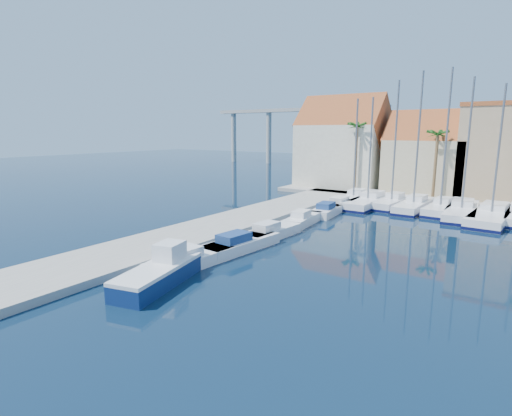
% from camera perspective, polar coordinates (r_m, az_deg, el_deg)
% --- Properties ---
extents(ground, '(260.00, 260.00, 0.00)m').
position_cam_1_polar(ground, '(18.97, -18.46, -16.94)').
color(ground, black).
rests_on(ground, ground).
extents(quay_west, '(6.00, 77.00, 0.50)m').
position_cam_1_polar(quay_west, '(33.61, -9.27, -3.75)').
color(quay_west, gray).
rests_on(quay_west, ground).
extents(shore_north, '(54.00, 16.00, 0.50)m').
position_cam_1_polar(shore_north, '(58.45, 30.80, 1.09)').
color(shore_north, gray).
rests_on(shore_north, ground).
extents(fishing_boat, '(3.56, 6.63, 2.21)m').
position_cam_1_polar(fishing_boat, '(23.82, -13.56, -8.90)').
color(fishing_boat, navy).
rests_on(fishing_boat, ground).
extents(motorboat_west_0, '(2.44, 6.52, 1.40)m').
position_cam_1_polar(motorboat_west_0, '(26.42, -9.40, -7.25)').
color(motorboat_west_0, white).
rests_on(motorboat_west_0, ground).
extents(motorboat_west_1, '(2.82, 7.01, 1.40)m').
position_cam_1_polar(motorboat_west_1, '(29.68, -2.39, -5.08)').
color(motorboat_west_1, white).
rests_on(motorboat_west_1, ground).
extents(motorboat_west_2, '(2.28, 6.20, 1.40)m').
position_cam_1_polar(motorboat_west_2, '(32.95, 2.06, -3.45)').
color(motorboat_west_2, white).
rests_on(motorboat_west_2, ground).
extents(motorboat_west_3, '(2.40, 5.85, 1.40)m').
position_cam_1_polar(motorboat_west_3, '(38.11, 6.73, -1.54)').
color(motorboat_west_3, white).
rests_on(motorboat_west_3, ground).
extents(motorboat_west_4, '(2.53, 6.30, 1.40)m').
position_cam_1_polar(motorboat_west_4, '(42.67, 10.17, -0.29)').
color(motorboat_west_4, white).
rests_on(motorboat_west_4, ground).
extents(motorboat_west_5, '(2.15, 6.67, 1.40)m').
position_cam_1_polar(motorboat_west_5, '(46.57, 12.03, 0.58)').
color(motorboat_west_5, white).
rests_on(motorboat_west_5, ground).
extents(motorboat_west_6, '(1.73, 5.10, 1.40)m').
position_cam_1_polar(motorboat_west_6, '(51.68, 15.32, 1.44)').
color(motorboat_west_6, white).
rests_on(motorboat_west_6, ground).
extents(sailboat_0, '(2.73, 8.88, 12.40)m').
position_cam_1_polar(sailboat_0, '(50.38, 13.91, 1.38)').
color(sailboat_0, white).
rests_on(sailboat_0, ground).
extents(sailboat_1, '(3.04, 10.99, 12.42)m').
position_cam_1_polar(sailboat_1, '(49.00, 15.91, 0.98)').
color(sailboat_1, white).
rests_on(sailboat_1, ground).
extents(sailboat_2, '(2.64, 8.35, 14.13)m').
position_cam_1_polar(sailboat_2, '(48.86, 18.96, 0.87)').
color(sailboat_2, white).
rests_on(sailboat_2, ground).
extents(sailboat_3, '(2.67, 9.29, 14.85)m').
position_cam_1_polar(sailboat_3, '(47.75, 21.72, 0.45)').
color(sailboat_3, white).
rests_on(sailboat_3, ground).
extents(sailboat_4, '(2.57, 8.30, 14.99)m').
position_cam_1_polar(sailboat_4, '(47.21, 24.96, 0.13)').
color(sailboat_4, white).
rests_on(sailboat_4, ground).
extents(sailboat_5, '(3.66, 11.06, 13.85)m').
position_cam_1_polar(sailboat_5, '(46.55, 27.32, -0.32)').
color(sailboat_5, white).
rests_on(sailboat_5, ground).
extents(sailboat_6, '(3.89, 12.00, 12.99)m').
position_cam_1_polar(sailboat_6, '(45.71, 30.69, -0.85)').
color(sailboat_6, white).
rests_on(sailboat_6, ground).
extents(building_0, '(12.30, 9.00, 13.50)m').
position_cam_1_polar(building_0, '(61.54, 12.29, 8.68)').
color(building_0, beige).
rests_on(building_0, shore_north).
extents(building_1, '(10.30, 8.00, 11.00)m').
position_cam_1_polar(building_1, '(58.02, 23.29, 6.71)').
color(building_1, tan).
rests_on(building_1, shore_north).
extents(palm_0, '(2.60, 2.60, 10.15)m').
position_cam_1_polar(palm_0, '(55.37, 14.24, 11.02)').
color(palm_0, brown).
rests_on(palm_0, shore_north).
extents(palm_1, '(2.60, 2.60, 9.15)m').
position_cam_1_polar(palm_1, '(52.63, 24.54, 9.37)').
color(palm_1, brown).
rests_on(palm_1, shore_north).
extents(viaduct, '(48.00, 2.20, 14.45)m').
position_cam_1_polar(viaduct, '(105.87, 5.06, 11.75)').
color(viaduct, '#9E9E99').
rests_on(viaduct, ground).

